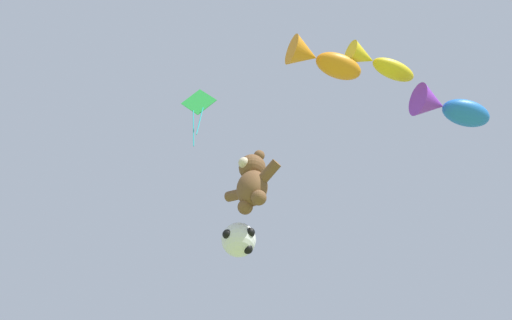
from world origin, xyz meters
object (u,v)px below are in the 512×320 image
teddy_bear_kite (252,181)px  fish_kite_tangerine (321,60)px  soccer_ball_kite (239,240)px  diamond_kite (198,105)px  fish_kite_cobalt (448,108)px  fish_kite_goldfin (378,63)px

teddy_bear_kite → fish_kite_tangerine: size_ratio=0.83×
soccer_ball_kite → diamond_kite: 6.40m
teddy_bear_kite → fish_kite_tangerine: bearing=2.1°
fish_kite_tangerine → fish_kite_cobalt: 3.69m
fish_kite_tangerine → fish_kite_goldfin: 1.67m
teddy_bear_kite → fish_kite_tangerine: fish_kite_tangerine is taller
soccer_ball_kite → fish_kite_tangerine: fish_kite_tangerine is taller
fish_kite_tangerine → teddy_bear_kite: bearing=-177.9°
fish_kite_tangerine → diamond_kite: size_ratio=0.82×
teddy_bear_kite → fish_kite_goldfin: size_ratio=0.85×
fish_kite_tangerine → fish_kite_goldfin: bearing=57.2°
fish_kite_tangerine → soccer_ball_kite: bearing=176.2°
soccer_ball_kite → diamond_kite: size_ratio=0.34×
fish_kite_goldfin → fish_kite_tangerine: bearing=-122.8°
fish_kite_tangerine → fish_kite_cobalt: size_ratio=0.92×
soccer_ball_kite → fish_kite_goldfin: 6.09m
soccer_ball_kite → fish_kite_goldfin: fish_kite_goldfin is taller
fish_kite_goldfin → diamond_kite: size_ratio=0.80×
fish_kite_tangerine → fish_kite_goldfin: size_ratio=1.02×
soccer_ball_kite → fish_kite_goldfin: size_ratio=0.43×
fish_kite_tangerine → fish_kite_cobalt: (1.60, 3.30, -0.37)m
fish_kite_cobalt → diamond_kite: 7.61m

